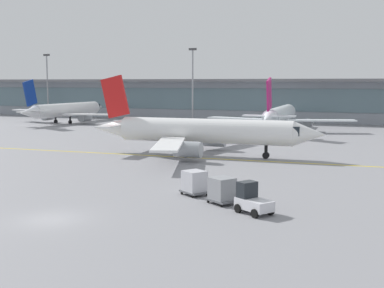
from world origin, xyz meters
name	(u,v)px	position (x,y,z in m)	size (l,w,h in m)	color
ground_plane	(51,219)	(0.00, 0.00, 0.00)	(400.00, 400.00, 0.00)	gray
taxiway_centreline_stripe	(199,158)	(-0.30, 28.72, 0.00)	(110.00, 0.36, 0.01)	yellow
terminal_concourse	(293,100)	(0.00, 89.92, 4.92)	(187.22, 11.00, 9.60)	#8C939E
gate_airplane_0	(66,110)	(-45.30, 66.81, 2.83)	(26.52, 28.53, 9.45)	white
gate_airplane_1	(280,115)	(1.77, 65.67, 2.90)	(27.11, 29.15, 9.66)	white
taxiing_regional_jet	(202,132)	(-0.68, 30.70, 2.94)	(29.55, 27.48, 9.79)	white
baggage_tug	(252,200)	(11.80, 6.21, 0.89)	(2.94, 2.63, 2.10)	silver
cargo_dolly_lead	(222,190)	(9.08, 8.04, 1.05)	(2.64, 2.50, 1.94)	#595B60
cargo_dolly_trailing	(194,182)	(6.17, 10.00, 1.05)	(2.64, 2.50, 1.94)	#595B60
apron_light_mast_0	(47,83)	(-62.35, 83.25, 8.74)	(1.80, 0.36, 16.08)	gray
apron_light_mast_1	(193,82)	(-21.13, 80.80, 8.93)	(1.80, 0.36, 16.46)	gray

